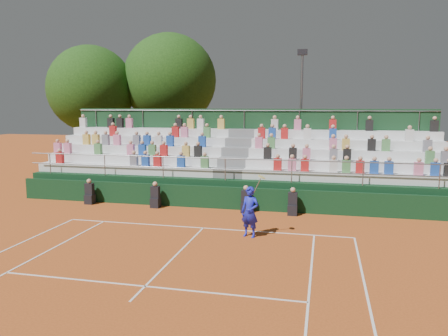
% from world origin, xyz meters
% --- Properties ---
extents(ground, '(90.00, 90.00, 0.00)m').
position_xyz_m(ground, '(0.00, 0.00, 0.00)').
color(ground, '#BA531F').
rests_on(ground, ground).
extents(courtside_wall, '(20.00, 0.15, 1.00)m').
position_xyz_m(courtside_wall, '(0.00, 3.20, 0.50)').
color(courtside_wall, black).
rests_on(courtside_wall, ground).
extents(line_officials, '(9.84, 0.40, 1.19)m').
position_xyz_m(line_officials, '(-1.26, 2.75, 0.48)').
color(line_officials, black).
rests_on(line_officials, ground).
extents(grandstand, '(20.00, 5.20, 4.40)m').
position_xyz_m(grandstand, '(0.00, 6.44, 1.08)').
color(grandstand, black).
rests_on(grandstand, ground).
extents(tennis_player, '(0.91, 0.60, 2.22)m').
position_xyz_m(tennis_player, '(1.89, -0.67, 0.90)').
color(tennis_player, '#1B23CD').
rests_on(tennis_player, ground).
extents(tree_west, '(6.04, 6.04, 8.74)m').
position_xyz_m(tree_west, '(-11.75, 12.85, 5.70)').
color(tree_west, '#331F12').
rests_on(tree_west, ground).
extents(tree_east, '(6.67, 6.67, 9.71)m').
position_xyz_m(tree_east, '(-6.66, 14.97, 6.36)').
color(tree_east, '#331F12').
rests_on(tree_east, ground).
extents(floodlight_mast, '(0.60, 0.25, 8.01)m').
position_xyz_m(floodlight_mast, '(2.86, 12.66, 4.68)').
color(floodlight_mast, gray).
rests_on(floodlight_mast, ground).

